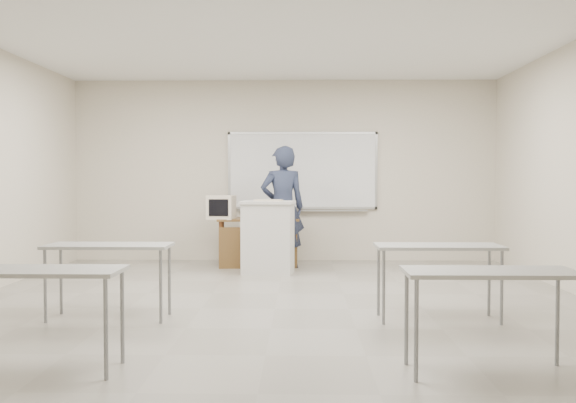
{
  "coord_description": "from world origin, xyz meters",
  "views": [
    {
      "loc": [
        0.27,
        -6.69,
        1.37
      ],
      "look_at": [
        0.09,
        2.2,
        1.05
      ],
      "focal_mm": 40.0,
      "sensor_mm": 36.0,
      "label": 1
    }
  ],
  "objects_px": {
    "keyboard": "(268,201)",
    "laptop": "(284,214)",
    "whiteboard": "(303,172)",
    "podium": "(268,237)",
    "presenter": "(283,207)",
    "mouse": "(293,218)",
    "crt_monitor": "(222,207)",
    "instructor_desk": "(257,234)"
  },
  "relations": [
    {
      "from": "podium",
      "to": "laptop",
      "type": "xyz_separation_m",
      "value": [
        0.2,
        0.95,
        0.28
      ]
    },
    {
      "from": "podium",
      "to": "keyboard",
      "type": "distance_m",
      "value": 0.55
    },
    {
      "from": "crt_monitor",
      "to": "keyboard",
      "type": "xyz_separation_m",
      "value": [
        0.76,
        -0.8,
        0.13
      ]
    },
    {
      "from": "laptop",
      "to": "mouse",
      "type": "relative_size",
      "value": 3.37
    },
    {
      "from": "presenter",
      "to": "crt_monitor",
      "type": "bearing_deg",
      "value": -16.79
    },
    {
      "from": "instructor_desk",
      "to": "keyboard",
      "type": "xyz_separation_m",
      "value": [
        0.21,
        -0.81,
        0.54
      ]
    },
    {
      "from": "whiteboard",
      "to": "crt_monitor",
      "type": "xyz_separation_m",
      "value": [
        -1.25,
        -0.79,
        -0.55
      ]
    },
    {
      "from": "instructor_desk",
      "to": "mouse",
      "type": "height_order",
      "value": "mouse"
    },
    {
      "from": "crt_monitor",
      "to": "keyboard",
      "type": "distance_m",
      "value": 1.11
    },
    {
      "from": "podium",
      "to": "laptop",
      "type": "bearing_deg",
      "value": 84.73
    },
    {
      "from": "laptop",
      "to": "presenter",
      "type": "distance_m",
      "value": 0.38
    },
    {
      "from": "instructor_desk",
      "to": "laptop",
      "type": "bearing_deg",
      "value": 28.87
    },
    {
      "from": "crt_monitor",
      "to": "mouse",
      "type": "relative_size",
      "value": 4.87
    },
    {
      "from": "whiteboard",
      "to": "laptop",
      "type": "distance_m",
      "value": 0.9
    },
    {
      "from": "whiteboard",
      "to": "crt_monitor",
      "type": "bearing_deg",
      "value": -147.62
    },
    {
      "from": "whiteboard",
      "to": "crt_monitor",
      "type": "distance_m",
      "value": 1.58
    },
    {
      "from": "whiteboard",
      "to": "podium",
      "type": "relative_size",
      "value": 2.37
    },
    {
      "from": "podium",
      "to": "mouse",
      "type": "bearing_deg",
      "value": 66.32
    },
    {
      "from": "whiteboard",
      "to": "keyboard",
      "type": "height_order",
      "value": "whiteboard"
    },
    {
      "from": "laptop",
      "to": "crt_monitor",
      "type": "bearing_deg",
      "value": -168.15
    },
    {
      "from": "crt_monitor",
      "to": "presenter",
      "type": "distance_m",
      "value": 0.95
    },
    {
      "from": "crt_monitor",
      "to": "presenter",
      "type": "height_order",
      "value": "presenter"
    },
    {
      "from": "instructor_desk",
      "to": "crt_monitor",
      "type": "bearing_deg",
      "value": 177.33
    },
    {
      "from": "podium",
      "to": "crt_monitor",
      "type": "bearing_deg",
      "value": 144.58
    },
    {
      "from": "mouse",
      "to": "crt_monitor",
      "type": "bearing_deg",
      "value": 177.82
    },
    {
      "from": "whiteboard",
      "to": "podium",
      "type": "distance_m",
      "value": 1.82
    },
    {
      "from": "keyboard",
      "to": "laptop",
      "type": "bearing_deg",
      "value": 97.85
    },
    {
      "from": "podium",
      "to": "laptop",
      "type": "relative_size",
      "value": 3.41
    },
    {
      "from": "mouse",
      "to": "presenter",
      "type": "xyz_separation_m",
      "value": [
        -0.16,
        -0.01,
        0.16
      ]
    },
    {
      "from": "crt_monitor",
      "to": "keyboard",
      "type": "height_order",
      "value": "crt_monitor"
    },
    {
      "from": "instructor_desk",
      "to": "mouse",
      "type": "xyz_separation_m",
      "value": [
        0.55,
        -0.09,
        0.25
      ]
    },
    {
      "from": "whiteboard",
      "to": "mouse",
      "type": "bearing_deg",
      "value": -99.81
    },
    {
      "from": "instructor_desk",
      "to": "presenter",
      "type": "height_order",
      "value": "presenter"
    },
    {
      "from": "instructor_desk",
      "to": "keyboard",
      "type": "height_order",
      "value": "keyboard"
    },
    {
      "from": "podium",
      "to": "presenter",
      "type": "xyz_separation_m",
      "value": [
        0.19,
        0.59,
        0.41
      ]
    },
    {
      "from": "crt_monitor",
      "to": "keyboard",
      "type": "relative_size",
      "value": 1.11
    },
    {
      "from": "crt_monitor",
      "to": "laptop",
      "type": "bearing_deg",
      "value": 21.96
    },
    {
      "from": "presenter",
      "to": "podium",
      "type": "bearing_deg",
      "value": 60.2
    },
    {
      "from": "mouse",
      "to": "keyboard",
      "type": "relative_size",
      "value": 0.23
    },
    {
      "from": "instructor_desk",
      "to": "presenter",
      "type": "bearing_deg",
      "value": -18.39
    },
    {
      "from": "mouse",
      "to": "keyboard",
      "type": "bearing_deg",
      "value": -113.35
    },
    {
      "from": "laptop",
      "to": "presenter",
      "type": "bearing_deg",
      "value": -95.67
    }
  ]
}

